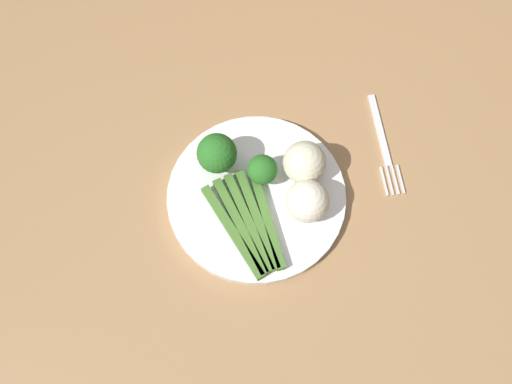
{
  "coord_description": "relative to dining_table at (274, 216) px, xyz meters",
  "views": [
    {
      "loc": [
        0.12,
        0.27,
        1.47
      ],
      "look_at": [
        0.03,
        -0.0,
        0.76
      ],
      "focal_mm": 38.67,
      "sensor_mm": 36.0,
      "label": 1
    }
  ],
  "objects": [
    {
      "name": "broccoli_near_center",
      "position": [
        0.07,
        -0.06,
        0.15
      ],
      "size": [
        0.05,
        0.05,
        0.07
      ],
      "color": "#568E33",
      "rests_on": "plate"
    },
    {
      "name": "plate",
      "position": [
        0.03,
        -0.0,
        0.1
      ],
      "size": [
        0.25,
        0.25,
        0.01
      ],
      "primitive_type": "cylinder",
      "color": "white",
      "rests_on": "dining_table"
    },
    {
      "name": "ground_plane",
      "position": [
        0.0,
        0.0,
        -0.66
      ],
      "size": [
        6.0,
        6.0,
        0.02
      ],
      "primitive_type": "cube",
      "color": "#B7A88E"
    },
    {
      "name": "dining_table",
      "position": [
        0.0,
        0.0,
        0.0
      ],
      "size": [
        1.42,
        0.96,
        0.74
      ],
      "color": "#9E754C",
      "rests_on": "ground_plane"
    },
    {
      "name": "cauliflower_near_fork",
      "position": [
        -0.03,
        0.04,
        0.14
      ],
      "size": [
        0.06,
        0.06,
        0.06
      ],
      "primitive_type": "sphere",
      "color": "white",
      "rests_on": "plate"
    },
    {
      "name": "cauliflower_back_right",
      "position": [
        -0.04,
        -0.01,
        0.14
      ],
      "size": [
        0.06,
        0.06,
        0.06
      ],
      "primitive_type": "sphere",
      "color": "beige",
      "rests_on": "plate"
    },
    {
      "name": "asparagus_bundle",
      "position": [
        0.05,
        0.04,
        0.12
      ],
      "size": [
        0.08,
        0.15,
        0.01
      ],
      "rotation": [
        0.0,
        0.0,
        4.81
      ],
      "color": "#47752D",
      "rests_on": "plate"
    },
    {
      "name": "broccoli_front",
      "position": [
        0.01,
        -0.02,
        0.14
      ],
      "size": [
        0.04,
        0.04,
        0.05
      ],
      "color": "#568E33",
      "rests_on": "plate"
    },
    {
      "name": "fork",
      "position": [
        -0.17,
        -0.02,
        0.1
      ],
      "size": [
        0.05,
        0.17,
        0.0
      ],
      "rotation": [
        0.0,
        0.0,
        1.4
      ],
      "color": "silver",
      "rests_on": "dining_table"
    }
  ]
}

